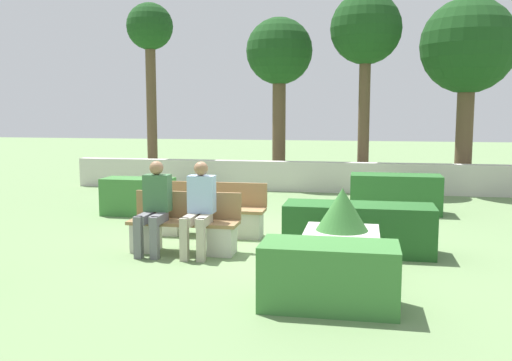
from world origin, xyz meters
TOP-DOWN VIEW (x-y plane):
  - ground_plane at (0.00, 0.00)m, footprint 60.00×60.00m
  - perimeter_wall at (0.00, 5.62)m, footprint 12.40×0.30m
  - bench_front at (-1.14, -0.96)m, footprint 1.62×0.48m
  - bench_left_side at (-1.05, 0.20)m, footprint 1.84×0.48m
  - person_seated_man at (-0.86, -1.10)m, footprint 0.38×0.63m
  - person_seated_woman at (-1.54, -1.10)m, footprint 0.38×0.63m
  - hedge_block_near_left at (1.38, -0.54)m, footprint 2.16×0.75m
  - hedge_block_mid_left at (-2.96, 1.73)m, footprint 1.39×0.62m
  - hedge_block_mid_right at (1.10, -2.97)m, footprint 1.44×0.70m
  - hedge_block_far_left at (2.08, 2.90)m, footprint 1.79×0.74m
  - planter_corner_left at (1.19, -1.82)m, footprint 0.92×0.92m
  - tree_leftmost at (-4.45, 6.43)m, footprint 1.28×1.28m
  - tree_center_left at (-0.89, 6.80)m, footprint 1.81×1.81m
  - tree_center_right at (1.41, 6.22)m, footprint 1.81×1.81m
  - tree_rightmost at (3.91, 6.29)m, footprint 2.35×2.35m

SIDE VIEW (x-z plane):
  - ground_plane at x=0.00m, z-range 0.00..0.00m
  - bench_front at x=-1.14m, z-range -0.11..0.76m
  - bench_left_side at x=-1.05m, z-range -0.10..0.77m
  - hedge_block_mid_right at x=1.10m, z-range 0.00..0.69m
  - hedge_block_near_left at x=1.38m, z-range 0.00..0.72m
  - hedge_block_mid_left at x=-2.96m, z-range 0.00..0.74m
  - perimeter_wall at x=0.00m, z-range 0.00..0.76m
  - hedge_block_far_left at x=2.08m, z-range 0.00..0.78m
  - planter_corner_left at x=1.19m, z-range -0.09..1.03m
  - person_seated_woman at x=-1.54m, z-range 0.07..1.41m
  - person_seated_man at x=-0.86m, z-range 0.07..1.42m
  - tree_center_left at x=-0.89m, z-range 1.24..5.81m
  - tree_rightmost at x=3.91m, z-range 1.16..5.99m
  - tree_center_right at x=1.41m, z-range 1.50..6.53m
  - tree_leftmost at x=-4.45m, z-range 1.55..6.56m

